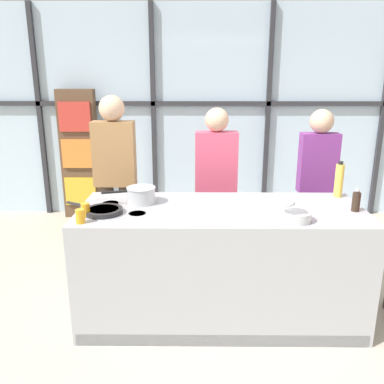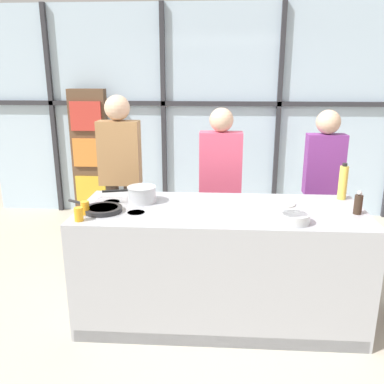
{
  "view_description": "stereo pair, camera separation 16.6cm",
  "coord_description": "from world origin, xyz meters",
  "px_view_note": "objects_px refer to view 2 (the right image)",
  "views": [
    {
      "loc": [
        -0.2,
        -2.97,
        1.93
      ],
      "look_at": [
        -0.23,
        0.1,
        1.03
      ],
      "focal_mm": 38.0,
      "sensor_mm": 36.0,
      "label": 1
    },
    {
      "loc": [
        -0.03,
        -2.97,
        1.93
      ],
      "look_at": [
        -0.23,
        0.1,
        1.03
      ],
      "focal_mm": 38.0,
      "sensor_mm": 36.0,
      "label": 2
    }
  ],
  "objects_px": {
    "pepper_grinder": "(358,204)",
    "spectator_center_right": "(323,180)",
    "saucepan": "(141,194)",
    "mixing_bowl": "(294,218)",
    "juice_glass_far": "(85,208)",
    "frying_pan": "(102,209)",
    "oil_bottle": "(343,182)",
    "juice_glass_near": "(79,214)",
    "white_plate": "(278,203)",
    "spectator_center_left": "(220,180)",
    "spectator_far_left": "(120,170)"
  },
  "relations": [
    {
      "from": "saucepan",
      "to": "mixing_bowl",
      "type": "relative_size",
      "value": 1.99
    },
    {
      "from": "mixing_bowl",
      "to": "juice_glass_far",
      "type": "distance_m",
      "value": 1.51
    },
    {
      "from": "oil_bottle",
      "to": "juice_glass_far",
      "type": "distance_m",
      "value": 2.06
    },
    {
      "from": "pepper_grinder",
      "to": "spectator_center_right",
      "type": "bearing_deg",
      "value": 91.2
    },
    {
      "from": "spectator_center_right",
      "to": "spectator_center_left",
      "type": "bearing_deg",
      "value": -0.0
    },
    {
      "from": "saucepan",
      "to": "white_plate",
      "type": "xyz_separation_m",
      "value": [
        1.09,
        0.02,
        -0.06
      ]
    },
    {
      "from": "mixing_bowl",
      "to": "saucepan",
      "type": "bearing_deg",
      "value": 160.65
    },
    {
      "from": "frying_pan",
      "to": "mixing_bowl",
      "type": "relative_size",
      "value": 2.24
    },
    {
      "from": "white_plate",
      "to": "juice_glass_far",
      "type": "relative_size",
      "value": 2.75
    },
    {
      "from": "spectator_center_left",
      "to": "mixing_bowl",
      "type": "distance_m",
      "value": 1.28
    },
    {
      "from": "pepper_grinder",
      "to": "juice_glass_far",
      "type": "distance_m",
      "value": 2.01
    },
    {
      "from": "mixing_bowl",
      "to": "oil_bottle",
      "type": "relative_size",
      "value": 0.69
    },
    {
      "from": "white_plate",
      "to": "juice_glass_far",
      "type": "height_order",
      "value": "juice_glass_far"
    },
    {
      "from": "oil_bottle",
      "to": "pepper_grinder",
      "type": "xyz_separation_m",
      "value": [
        0.01,
        -0.37,
        -0.06
      ]
    },
    {
      "from": "saucepan",
      "to": "spectator_center_right",
      "type": "bearing_deg",
      "value": 25.34
    },
    {
      "from": "spectator_center_right",
      "to": "juice_glass_near",
      "type": "bearing_deg",
      "value": 31.63
    },
    {
      "from": "spectator_center_right",
      "to": "white_plate",
      "type": "distance_m",
      "value": 0.92
    },
    {
      "from": "saucepan",
      "to": "pepper_grinder",
      "type": "bearing_deg",
      "value": -6.24
    },
    {
      "from": "spectator_center_left",
      "to": "spectator_center_right",
      "type": "height_order",
      "value": "spectator_center_left"
    },
    {
      "from": "saucepan",
      "to": "white_plate",
      "type": "relative_size",
      "value": 1.54
    },
    {
      "from": "spectator_center_left",
      "to": "juice_glass_near",
      "type": "xyz_separation_m",
      "value": [
        -1.0,
        -1.22,
        0.05
      ]
    },
    {
      "from": "white_plate",
      "to": "oil_bottle",
      "type": "xyz_separation_m",
      "value": [
        0.54,
        0.17,
        0.14
      ]
    },
    {
      "from": "white_plate",
      "to": "frying_pan",
      "type": "bearing_deg",
      "value": -168.71
    },
    {
      "from": "frying_pan",
      "to": "saucepan",
      "type": "height_order",
      "value": "saucepan"
    },
    {
      "from": "saucepan",
      "to": "mixing_bowl",
      "type": "xyz_separation_m",
      "value": [
        1.14,
        -0.4,
        -0.03
      ]
    },
    {
      "from": "spectator_center_right",
      "to": "juice_glass_near",
      "type": "relative_size",
      "value": 16.31
    },
    {
      "from": "white_plate",
      "to": "juice_glass_near",
      "type": "distance_m",
      "value": 1.53
    },
    {
      "from": "oil_bottle",
      "to": "juice_glass_far",
      "type": "relative_size",
      "value": 3.07
    },
    {
      "from": "mixing_bowl",
      "to": "white_plate",
      "type": "bearing_deg",
      "value": 96.99
    },
    {
      "from": "pepper_grinder",
      "to": "spectator_far_left",
      "type": "bearing_deg",
      "value": 154.58
    },
    {
      "from": "spectator_far_left",
      "to": "juice_glass_far",
      "type": "distance_m",
      "value": 1.08
    },
    {
      "from": "spectator_center_right",
      "to": "pepper_grinder",
      "type": "xyz_separation_m",
      "value": [
        0.02,
        -0.95,
        0.07
      ]
    },
    {
      "from": "spectator_center_right",
      "to": "juice_glass_near",
      "type": "height_order",
      "value": "spectator_center_right"
    },
    {
      "from": "white_plate",
      "to": "oil_bottle",
      "type": "bearing_deg",
      "value": 17.1
    },
    {
      "from": "spectator_center_left",
      "to": "pepper_grinder",
      "type": "height_order",
      "value": "spectator_center_left"
    },
    {
      "from": "pepper_grinder",
      "to": "juice_glass_near",
      "type": "bearing_deg",
      "value": -172.2
    },
    {
      "from": "juice_glass_far",
      "to": "mixing_bowl",
      "type": "bearing_deg",
      "value": -3.32
    },
    {
      "from": "spectator_center_right",
      "to": "white_plate",
      "type": "xyz_separation_m",
      "value": [
        -0.53,
        -0.75,
        -0.0
      ]
    },
    {
      "from": "spectator_far_left",
      "to": "juice_glass_near",
      "type": "height_order",
      "value": "spectator_far_left"
    },
    {
      "from": "spectator_center_left",
      "to": "juice_glass_near",
      "type": "bearing_deg",
      "value": 50.79
    },
    {
      "from": "spectator_center_right",
      "to": "frying_pan",
      "type": "distance_m",
      "value": 2.14
    },
    {
      "from": "oil_bottle",
      "to": "juice_glass_near",
      "type": "bearing_deg",
      "value": -162.09
    },
    {
      "from": "juice_glass_near",
      "to": "pepper_grinder",
      "type": "bearing_deg",
      "value": 7.8
    },
    {
      "from": "oil_bottle",
      "to": "spectator_center_left",
      "type": "bearing_deg",
      "value": 149.9
    },
    {
      "from": "pepper_grinder",
      "to": "juice_glass_far",
      "type": "height_order",
      "value": "pepper_grinder"
    },
    {
      "from": "juice_glass_near",
      "to": "oil_bottle",
      "type": "bearing_deg",
      "value": 17.91
    },
    {
      "from": "spectator_center_right",
      "to": "white_plate",
      "type": "bearing_deg",
      "value": 54.49
    },
    {
      "from": "mixing_bowl",
      "to": "juice_glass_near",
      "type": "relative_size",
      "value": 2.13
    },
    {
      "from": "spectator_far_left",
      "to": "pepper_grinder",
      "type": "bearing_deg",
      "value": 154.58
    },
    {
      "from": "spectator_center_left",
      "to": "juice_glass_far",
      "type": "xyz_separation_m",
      "value": [
        -1.0,
        -1.08,
        0.05
      ]
    }
  ]
}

